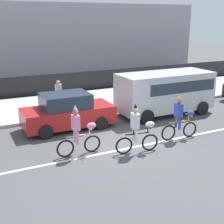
% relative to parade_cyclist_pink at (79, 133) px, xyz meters
% --- Properties ---
extents(ground_plane, '(80.00, 80.00, 0.00)m').
position_rel_parade_cyclist_pink_xyz_m(ground_plane, '(2.15, 0.19, -0.84)').
color(ground_plane, '#4C4C4F').
extents(road_centre_line, '(36.00, 0.14, 0.01)m').
position_rel_parade_cyclist_pink_xyz_m(road_centre_line, '(2.15, -0.31, -0.84)').
color(road_centre_line, beige).
rests_on(road_centre_line, ground).
extents(sidewalk_curb, '(60.00, 5.00, 0.15)m').
position_rel_parade_cyclist_pink_xyz_m(sidewalk_curb, '(2.15, 6.69, -0.77)').
color(sidewalk_curb, '#ADAAA3').
rests_on(sidewalk_curb, ground).
extents(fence_line, '(40.00, 0.08, 1.40)m').
position_rel_parade_cyclist_pink_xyz_m(fence_line, '(2.15, 9.59, -0.14)').
color(fence_line, black).
rests_on(fence_line, ground).
extents(building_backdrop, '(28.00, 8.00, 6.04)m').
position_rel_parade_cyclist_pink_xyz_m(building_backdrop, '(2.57, 18.19, 2.18)').
color(building_backdrop, '#99939E').
rests_on(building_backdrop, ground).
extents(parade_cyclist_pink, '(1.72, 0.50, 1.92)m').
position_rel_parade_cyclist_pink_xyz_m(parade_cyclist_pink, '(0.00, 0.00, 0.00)').
color(parade_cyclist_pink, black).
rests_on(parade_cyclist_pink, ground).
extents(parade_cyclist_zebra, '(1.71, 0.51, 1.92)m').
position_rel_parade_cyclist_pink_xyz_m(parade_cyclist_zebra, '(2.02, -0.77, 0.00)').
color(parade_cyclist_zebra, black).
rests_on(parade_cyclist_zebra, ground).
extents(parade_cyclist_cobalt, '(1.72, 0.50, 1.92)m').
position_rel_parade_cyclist_pink_xyz_m(parade_cyclist_cobalt, '(4.31, -0.34, 0.00)').
color(parade_cyclist_cobalt, black).
rests_on(parade_cyclist_cobalt, ground).
extents(parked_van_silver, '(5.00, 2.22, 2.18)m').
position_rel_parade_cyclist_pink_xyz_m(parked_van_silver, '(5.89, 2.89, 0.44)').
color(parked_van_silver, silver).
rests_on(parked_van_silver, ground).
extents(parked_car_red, '(4.10, 1.92, 1.64)m').
position_rel_parade_cyclist_pink_xyz_m(parked_car_red, '(0.53, 2.96, -0.06)').
color(parked_car_red, '#AD1E1E').
rests_on(parked_car_red, ground).
extents(pedestrian_onlooker, '(0.32, 0.20, 1.62)m').
position_rel_parade_cyclist_pink_xyz_m(pedestrian_onlooker, '(0.89, 5.43, 0.17)').
color(pedestrian_onlooker, '#33333D').
rests_on(pedestrian_onlooker, sidewalk_curb).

